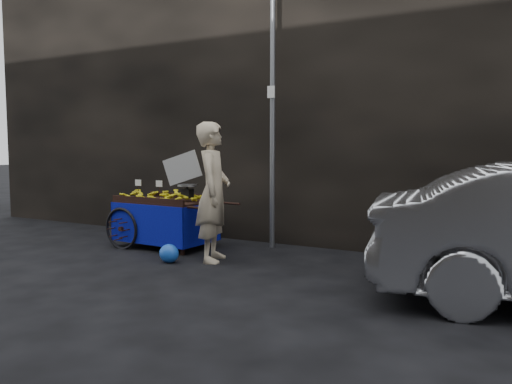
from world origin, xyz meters
The scene contains 6 objects.
ground centered at (0.00, 0.00, 0.00)m, with size 80.00×80.00×0.00m, color black.
building_wall centered at (0.39, 2.60, 2.50)m, with size 13.50×2.00×5.00m.
street_pole centered at (0.30, 1.30, 2.01)m, with size 0.12×0.10×4.00m.
banana_cart centered at (-1.23, 0.54, 0.66)m, with size 2.01×1.03×1.07m.
vendor centered at (0.02, 0.07, 0.95)m, with size 0.99×0.81×1.90m.
plastic_bag centered at (-0.44, -0.33, 0.13)m, with size 0.28×0.23×0.25m, color blue.
Camera 1 is at (3.77, -5.60, 1.54)m, focal length 35.00 mm.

